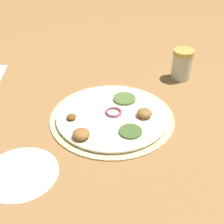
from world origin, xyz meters
The scene contains 4 objects.
ground_plane centered at (0.00, 0.00, 0.00)m, with size 3.00×3.00×0.00m, color #9E703F.
pizza centered at (0.00, 0.00, 0.01)m, with size 0.28×0.28×0.03m.
spice_jar centered at (-0.04, -0.26, 0.04)m, with size 0.05×0.05×0.08m.
flour_patch centered at (0.03, 0.24, 0.00)m, with size 0.14×0.14×0.00m.
Camera 1 is at (-0.35, 0.45, 0.42)m, focal length 50.00 mm.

